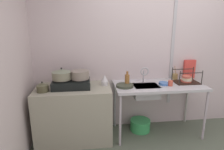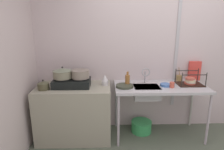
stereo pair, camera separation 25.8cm
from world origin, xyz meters
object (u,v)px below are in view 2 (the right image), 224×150
(percolator, at_px, (105,80))
(faucet, at_px, (146,73))
(pot_beside_stove, at_px, (43,85))
(pot_on_left_burner, at_px, (63,73))
(bottle_by_sink, at_px, (127,80))
(bucket_on_floor, at_px, (141,126))
(sink_basin, at_px, (146,92))
(cereal_box, at_px, (194,71))
(stove, at_px, (72,82))
(dish_rack, at_px, (190,82))
(pot_on_right_burner, at_px, (80,74))
(small_bowl_on_drainboard, at_px, (166,85))
(cup_by_rack, at_px, (172,85))
(frying_pan, at_px, (125,86))
(utensil_jar, at_px, (179,78))

(percolator, height_order, faucet, faucet)
(pot_beside_stove, xyz_separation_m, faucet, (1.50, 0.22, 0.11))
(pot_on_left_burner, relative_size, bottle_by_sink, 1.30)
(pot_on_left_burner, height_order, bucket_on_floor, pot_on_left_burner)
(percolator, relative_size, bucket_on_floor, 0.48)
(sink_basin, relative_size, cereal_box, 1.20)
(stove, bearing_deg, faucet, 4.79)
(pot_on_left_burner, xyz_separation_m, cereal_box, (2.10, 0.28, -0.05))
(pot_beside_stove, xyz_separation_m, dish_rack, (2.19, 0.17, -0.02))
(pot_on_right_burner, relative_size, sink_basin, 0.69)
(pot_beside_stove, height_order, sink_basin, pot_beside_stove)
(cereal_box, bearing_deg, faucet, -168.01)
(small_bowl_on_drainboard, distance_m, bucket_on_floor, 0.83)
(stove, height_order, pot_on_left_burner, pot_on_left_burner)
(bottle_by_sink, distance_m, bucket_on_floor, 0.87)
(pot_on_right_burner, relative_size, cup_by_rack, 3.23)
(percolator, height_order, cereal_box, cereal_box)
(small_bowl_on_drainboard, bearing_deg, bottle_by_sink, 176.28)
(cup_by_rack, distance_m, small_bowl_on_drainboard, 0.10)
(pot_on_right_burner, distance_m, percolator, 0.38)
(pot_on_right_burner, height_order, cup_by_rack, pot_on_right_burner)
(faucet, distance_m, cup_by_rack, 0.42)
(pot_beside_stove, relative_size, cup_by_rack, 2.03)
(cup_by_rack, distance_m, cereal_box, 0.62)
(faucet, distance_m, bucket_on_floor, 0.91)
(pot_on_left_burner, bearing_deg, bottle_by_sink, 0.80)
(percolator, bearing_deg, dish_rack, -0.67)
(pot_on_left_burner, xyz_separation_m, frying_pan, (0.91, -0.05, -0.19))
(bucket_on_floor, bearing_deg, frying_pan, -153.70)
(cup_by_rack, bearing_deg, frying_pan, 177.02)
(frying_pan, relative_size, dish_rack, 0.68)
(stove, xyz_separation_m, pot_beside_stove, (-0.38, -0.13, -0.00))
(faucet, relative_size, utensil_jar, 1.17)
(stove, bearing_deg, small_bowl_on_drainboard, -0.97)
(pot_beside_stove, height_order, bottle_by_sink, bottle_by_sink)
(stove, relative_size, cup_by_rack, 6.64)
(dish_rack, distance_m, cup_by_rack, 0.35)
(sink_basin, relative_size, bucket_on_floor, 1.15)
(sink_basin, bearing_deg, dish_rack, 6.67)
(pot_on_left_burner, relative_size, percolator, 1.76)
(pot_on_left_burner, distance_m, frying_pan, 0.93)
(bucket_on_floor, bearing_deg, stove, -174.94)
(bottle_by_sink, bearing_deg, cereal_box, 13.09)
(small_bowl_on_drainboard, bearing_deg, pot_beside_stove, -176.69)
(pot_on_left_burner, height_order, frying_pan, pot_on_left_burner)
(cereal_box, bearing_deg, frying_pan, -164.57)
(stove, relative_size, pot_on_right_burner, 2.05)
(percolator, bearing_deg, small_bowl_on_drainboard, -5.00)
(dish_rack, bearing_deg, pot_on_left_burner, -178.79)
(percolator, xyz_separation_m, small_bowl_on_drainboard, (0.92, -0.08, -0.06))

